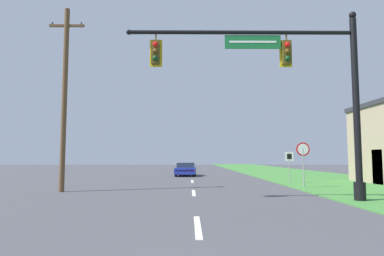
% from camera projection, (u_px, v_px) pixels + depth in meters
% --- Properties ---
extents(grass_verge_right, '(10.00, 110.00, 0.04)m').
position_uv_depth(grass_verge_right, '(302.00, 175.00, 32.39)').
color(grass_verge_right, '#428438').
rests_on(grass_verge_right, ground).
extents(road_center_line, '(0.16, 34.80, 0.01)m').
position_uv_depth(road_center_line, '(192.00, 181.00, 24.34)').
color(road_center_line, silver).
rests_on(road_center_line, ground).
extents(signal_mast, '(9.37, 0.47, 7.55)m').
position_uv_depth(signal_mast, '(298.00, 84.00, 13.58)').
color(signal_mast, black).
rests_on(signal_mast, grass_verge_right).
extents(car_ahead, '(2.00, 4.48, 1.19)m').
position_uv_depth(car_ahead, '(186.00, 169.00, 31.85)').
color(car_ahead, black).
rests_on(car_ahead, ground).
extents(stop_sign, '(0.76, 0.07, 2.50)m').
position_uv_depth(stop_sign, '(303.00, 155.00, 19.24)').
color(stop_sign, gray).
rests_on(stop_sign, grass_verge_right).
extents(route_sign_post, '(0.55, 0.06, 2.03)m').
position_uv_depth(route_sign_post, '(289.00, 160.00, 22.51)').
color(route_sign_post, gray).
rests_on(route_sign_post, grass_verge_right).
extents(utility_pole_near, '(1.80, 0.26, 9.39)m').
position_uv_depth(utility_pole_near, '(65.00, 95.00, 17.36)').
color(utility_pole_near, brown).
rests_on(utility_pole_near, ground).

